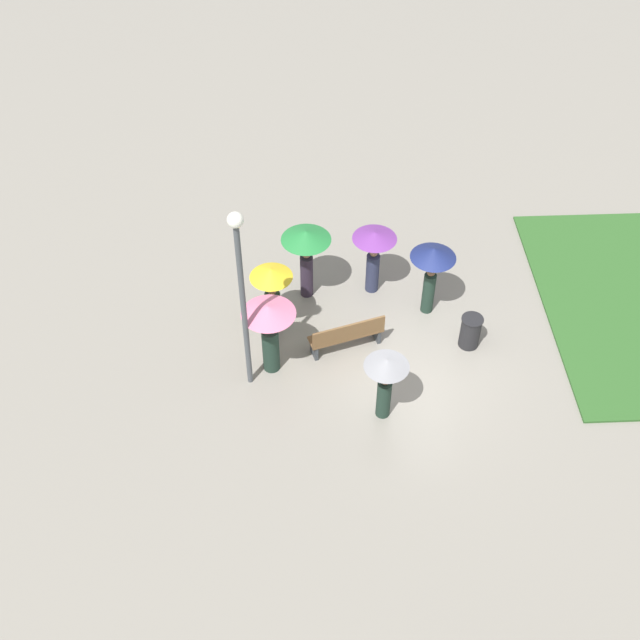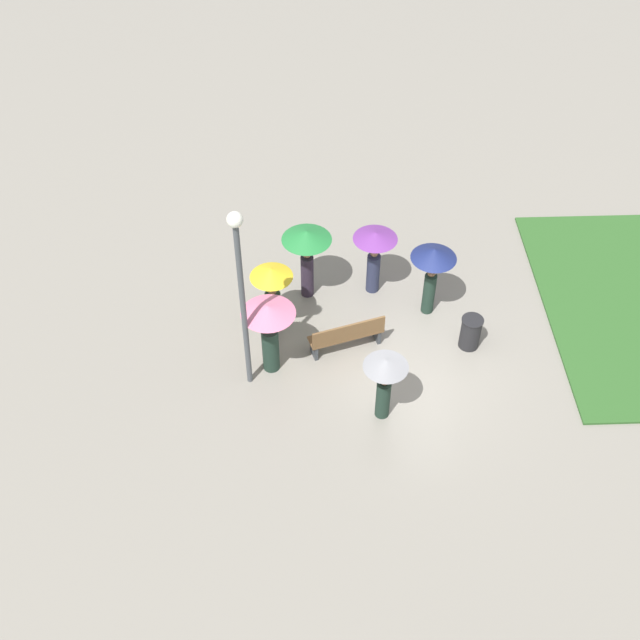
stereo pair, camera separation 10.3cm
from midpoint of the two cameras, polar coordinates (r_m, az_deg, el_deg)
name	(u,v)px [view 1 (the left image)]	position (r m, az deg, el deg)	size (l,w,h in m)	color
ground_plane	(408,366)	(18.54, 6.14, -3.30)	(90.00, 90.00, 0.00)	gray
park_bench	(347,335)	(18.47, 1.77, -1.07)	(1.81, 0.92, 0.90)	brown
lamp_post	(241,282)	(16.05, -5.81, 2.69)	(0.32, 0.32, 4.75)	#474C51
trash_bin	(470,332)	(18.91, 10.49, -0.81)	(0.51, 0.51, 0.85)	#232326
crowd_person_grey	(386,376)	(16.65, 4.52, -3.97)	(0.95, 0.95, 1.75)	#1E3328
crowd_person_green	(306,246)	(19.10, -1.14, 5.28)	(1.20, 1.20, 2.00)	#2D2333
crowd_person_purple	(374,249)	(19.42, 3.70, 5.06)	(1.08, 1.08, 1.83)	#282D47
crowd_person_pink	(269,325)	(17.44, -3.80, -0.36)	(1.20, 1.20, 1.95)	#1E3328
crowd_person_yellow	(272,289)	(18.44, -3.60, 2.23)	(0.99, 0.99, 1.87)	#1E3328
crowd_person_navy	(432,263)	(18.86, 7.83, 4.01)	(1.08, 1.08, 1.96)	#1E3328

